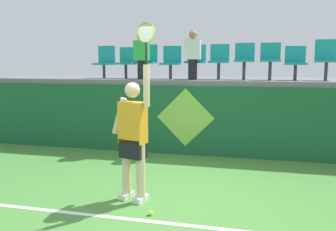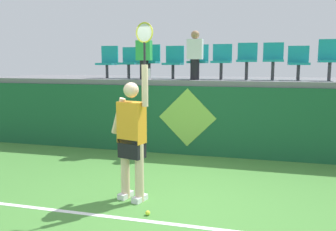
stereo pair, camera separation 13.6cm
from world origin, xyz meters
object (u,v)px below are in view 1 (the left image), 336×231
at_px(stadium_chair_0, 105,61).
at_px(stadium_chair_7, 270,58).
at_px(tennis_ball, 150,213).
at_px(stadium_chair_9, 326,57).
at_px(stadium_chair_3, 171,61).
at_px(spectator_1, 193,54).
at_px(stadium_chair_2, 147,59).
at_px(stadium_chair_1, 127,61).
at_px(tennis_player, 133,135).
at_px(water_bottle, 147,74).
at_px(stadium_chair_6, 244,58).
at_px(stadium_chair_8, 295,61).
at_px(stadium_chair_4, 196,59).
at_px(stadium_chair_5, 219,59).
at_px(spectator_0, 142,54).

relative_size(stadium_chair_0, stadium_chair_7, 0.97).
distance_m(tennis_ball, stadium_chair_9, 5.32).
distance_m(stadium_chair_3, spectator_1, 0.72).
xyz_separation_m(stadium_chair_2, stadium_chair_3, (0.59, 0.00, -0.03)).
distance_m(stadium_chair_1, stadium_chair_2, 0.53).
bearing_deg(tennis_player, water_bottle, 103.44).
xyz_separation_m(stadium_chair_6, stadium_chair_7, (0.56, -0.00, 0.00)).
distance_m(tennis_ball, stadium_chair_3, 4.58).
distance_m(stadium_chair_3, stadium_chair_9, 3.41).
bearing_deg(stadium_chair_1, stadium_chair_2, 0.31).
relative_size(tennis_ball, stadium_chair_8, 0.09).
bearing_deg(water_bottle, stadium_chair_4, 31.41).
xyz_separation_m(stadium_chair_3, stadium_chair_9, (3.41, 0.00, 0.07)).
relative_size(stadium_chair_4, stadium_chair_5, 1.00).
height_order(stadium_chair_2, stadium_chair_9, stadium_chair_9).
bearing_deg(spectator_1, tennis_player, -95.36).
xyz_separation_m(tennis_ball, water_bottle, (-1.10, 3.44, 1.72)).
bearing_deg(tennis_player, spectator_0, 105.69).
distance_m(stadium_chair_4, stadium_chair_8, 2.21).
distance_m(stadium_chair_1, stadium_chair_6, 2.81).
xyz_separation_m(stadium_chair_0, stadium_chair_6, (3.39, -0.01, 0.05)).
bearing_deg(stadium_chair_2, stadium_chair_8, -0.06).
bearing_deg(stadium_chair_2, stadium_chair_9, 0.06).
height_order(stadium_chair_5, spectator_1, spectator_1).
relative_size(stadium_chair_3, spectator_1, 0.72).
bearing_deg(tennis_ball, stadium_chair_8, 62.46).
bearing_deg(stadium_chair_9, spectator_0, -173.59).
bearing_deg(stadium_chair_4, stadium_chair_6, -0.04).
bearing_deg(spectator_1, stadium_chair_4, 90.00).
height_order(stadium_chair_6, stadium_chair_9, stadium_chair_9).
height_order(water_bottle, stadium_chair_3, stadium_chair_3).
xyz_separation_m(stadium_chair_2, stadium_chair_4, (1.18, -0.00, -0.00)).
bearing_deg(stadium_chair_6, stadium_chair_4, 179.96).
xyz_separation_m(stadium_chair_8, spectator_0, (-3.38, -0.44, 0.16)).
height_order(tennis_ball, stadium_chair_4, stadium_chair_4).
relative_size(stadium_chair_4, stadium_chair_8, 1.07).
relative_size(stadium_chair_4, stadium_chair_9, 0.91).
relative_size(water_bottle, stadium_chair_0, 0.32).
bearing_deg(spectator_1, stadium_chair_6, 19.71).
distance_m(stadium_chair_3, stadium_chair_6, 1.70).
height_order(stadium_chair_3, stadium_chair_4, stadium_chair_4).
bearing_deg(tennis_ball, stadium_chair_9, 56.04).
bearing_deg(spectator_1, tennis_ball, -88.54).
distance_m(stadium_chair_1, spectator_0, 0.70).
bearing_deg(stadium_chair_2, stadium_chair_0, 179.84).
bearing_deg(stadium_chair_0, tennis_ball, -59.72).
height_order(water_bottle, stadium_chair_1, stadium_chair_1).
xyz_separation_m(water_bottle, stadium_chair_4, (1.00, 0.61, 0.33)).
xyz_separation_m(stadium_chair_4, spectator_0, (-1.18, -0.44, 0.12)).
bearing_deg(spectator_0, stadium_chair_3, 37.14).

